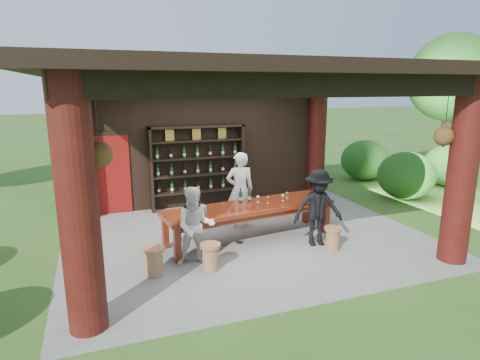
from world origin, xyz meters
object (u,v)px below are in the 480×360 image
object	(u,v)px
host	(240,190)
wine_shelf	(198,167)
stool_far_left	(154,260)
stool_near_left	(210,256)
guest_man	(318,208)
tasting_table	(250,210)
guest_woman	(196,226)
napkin_basket	(199,210)
stool_near_right	(333,237)

from	to	relation	value
host	wine_shelf	bearing A→B (deg)	-66.97
wine_shelf	stool_far_left	bearing A→B (deg)	-114.97
stool_near_left	stool_far_left	size ratio (longest dim) A/B	0.96
wine_shelf	host	bearing A→B (deg)	-74.24
host	guest_man	xyz separation A→B (m)	(1.09, -1.55, -0.09)
stool_near_left	stool_far_left	bearing A→B (deg)	172.56
tasting_table	guest_woman	distance (m)	1.56
guest_woman	stool_far_left	bearing A→B (deg)	-155.12
stool_near_left	stool_far_left	xyz separation A→B (m)	(-0.95, 0.12, 0.01)
wine_shelf	tasting_table	size ratio (longest dim) A/B	0.66
guest_woman	wine_shelf	bearing A→B (deg)	87.28
wine_shelf	guest_woman	size ratio (longest dim) A/B	1.72
wine_shelf	stool_far_left	xyz separation A→B (m)	(-1.68, -3.61, -0.83)
stool_far_left	napkin_basket	bearing A→B (deg)	38.76
host	stool_near_right	bearing A→B (deg)	131.68
host	napkin_basket	world-z (taller)	host
wine_shelf	stool_near_right	world-z (taller)	wine_shelf
stool_near_right	tasting_table	bearing A→B (deg)	142.72
guest_man	napkin_basket	xyz separation A→B (m)	(-2.29, 0.56, 0.04)
stool_far_left	napkin_basket	xyz separation A→B (m)	(0.99, 0.80, 0.56)
host	guest_woman	world-z (taller)	host
tasting_table	guest_man	size ratio (longest dim) A/B	2.40
tasting_table	guest_woman	xyz separation A→B (m)	(-1.34, -0.79, 0.08)
stool_near_right	host	xyz separation A→B (m)	(-1.27, 1.85, 0.63)
host	stool_far_left	bearing A→B (deg)	46.48
stool_near_right	stool_far_left	bearing A→B (deg)	178.99
guest_man	wine_shelf	bearing A→B (deg)	125.46
host	guest_woman	bearing A→B (deg)	55.91
stool_near_right	wine_shelf	bearing A→B (deg)	115.89
guest_woman	guest_man	distance (m)	2.51
stool_near_right	stool_near_left	bearing A→B (deg)	-178.55
stool_near_right	stool_far_left	world-z (taller)	stool_far_left
stool_near_right	guest_man	bearing A→B (deg)	120.10
wine_shelf	stool_near_right	size ratio (longest dim) A/B	5.50
host	guest_woman	xyz separation A→B (m)	(-1.42, -1.61, -0.15)
stool_far_left	guest_woman	xyz separation A→B (m)	(0.77, 0.18, 0.45)
stool_near_left	napkin_basket	bearing A→B (deg)	87.43
wine_shelf	stool_near_right	bearing A→B (deg)	-64.11
host	guest_man	size ratio (longest dim) A/B	1.11
tasting_table	stool_near_right	xyz separation A→B (m)	(1.35, -1.02, -0.40)
wine_shelf	guest_woman	world-z (taller)	wine_shelf
stool_near_left	napkin_basket	world-z (taller)	napkin_basket
stool_near_right	guest_woman	xyz separation A→B (m)	(-2.69, 0.24, 0.48)
stool_near_right	guest_woman	distance (m)	2.74
stool_far_left	stool_near_right	bearing A→B (deg)	-1.01
napkin_basket	stool_near_left	bearing A→B (deg)	-92.57
tasting_table	host	xyz separation A→B (m)	(0.08, 0.83, 0.23)
guest_man	stool_near_right	bearing A→B (deg)	-49.93
stool_near_left	host	size ratio (longest dim) A/B	0.28
tasting_table	stool_near_right	distance (m)	1.74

